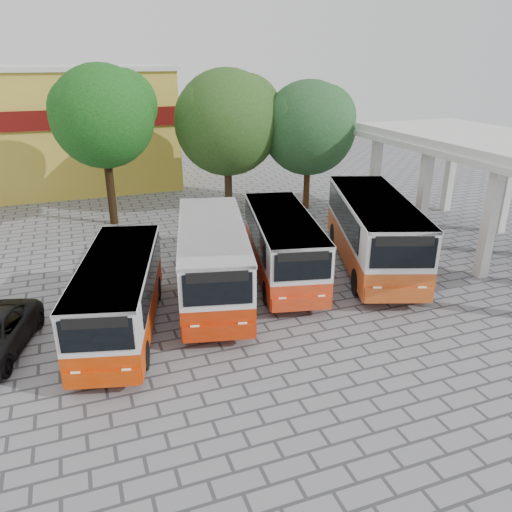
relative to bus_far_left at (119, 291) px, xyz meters
name	(u,v)px	position (x,y,z in m)	size (l,w,h in m)	color
ground	(342,327)	(7.28, -2.42, -1.53)	(90.00, 90.00, 0.00)	slate
terminal_shelter	(509,151)	(17.78, 1.58, 3.38)	(6.80, 15.80, 5.40)	silver
shophouse_block	(25,128)	(-3.72, 23.56, 2.63)	(20.40, 10.40, 8.30)	gold
bus_far_left	(119,291)	(0.00, 0.00, 0.00)	(3.98, 7.74, 2.64)	#C33000
bus_centre_left	(213,256)	(3.72, 1.57, 0.17)	(4.26, 8.57, 2.94)	#B42402
bus_centre_right	(283,242)	(7.00, 2.31, 0.07)	(3.94, 8.05, 2.76)	red
bus_far_right	(374,228)	(11.19, 1.95, 0.31)	(5.47, 9.42, 3.18)	#B84815
tree_left	(104,113)	(0.97, 12.55, 4.57)	(5.71, 5.44, 8.65)	black
tree_middle	(228,119)	(8.00, 13.03, 3.94)	(6.50, 6.19, 8.36)	#3F2E19
tree_right	(310,125)	(12.64, 11.61, 3.58)	(5.85, 5.57, 7.71)	#4C2912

